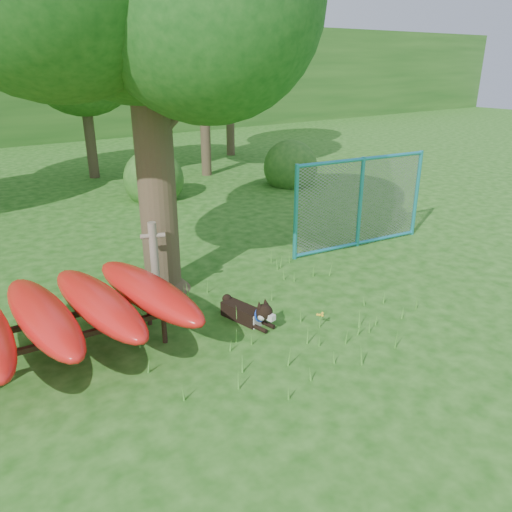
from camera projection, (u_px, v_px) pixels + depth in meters
ground at (292, 346)px, 7.34m from camera, size 80.00×80.00×0.00m
wooden_post at (155, 263)px, 8.28m from camera, size 0.40×0.22×1.49m
kayak_rack at (71, 310)px, 6.85m from camera, size 2.99×2.94×0.96m
husky_dog at (250, 313)px, 7.93m from camera, size 0.45×1.15×0.51m
fence_section at (360, 203)px, 10.96m from camera, size 3.43×0.53×3.36m
wildflower_clump at (320, 316)px, 7.78m from camera, size 0.12×0.12×0.26m
bg_tree_c at (80, 55)px, 16.49m from camera, size 4.00×4.00×6.12m
bg_tree_d at (201, 23)px, 16.52m from camera, size 4.80×4.80×7.50m
bg_tree_e at (229, 26)px, 20.36m from camera, size 4.60×4.60×7.55m
shrub_right at (290, 185)px, 16.92m from camera, size 1.80×1.80×1.80m
shrub_mid at (155, 198)px, 15.23m from camera, size 1.80×1.80×1.80m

